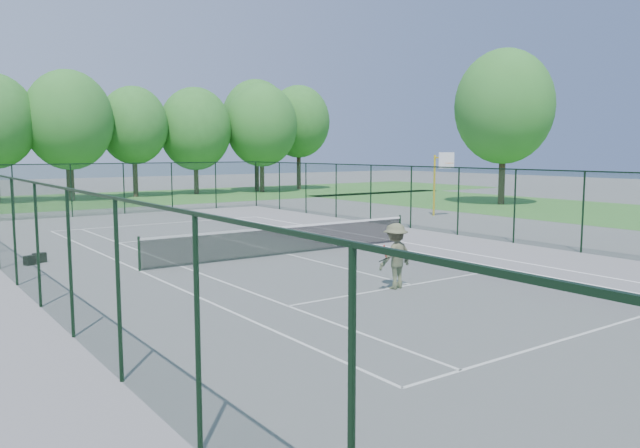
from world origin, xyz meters
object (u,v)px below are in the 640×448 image
at_px(basketball_goal, 441,171).
at_px(tennis_player, 395,256).
at_px(tennis_net, 288,239).
at_px(sports_bag_a, 40,258).

distance_m(basketball_goal, tennis_player, 19.49).
distance_m(tennis_net, tennis_player, 6.49).
distance_m(tennis_net, sports_bag_a, 8.46).
relative_size(sports_bag_a, tennis_player, 0.21).
bearing_deg(sports_bag_a, basketball_goal, -1.93).
bearing_deg(tennis_player, basketball_goal, 39.95).
bearing_deg(tennis_player, sports_bag_a, 125.36).
bearing_deg(tennis_player, tennis_net, 84.09).
distance_m(sports_bag_a, tennis_player, 12.18).
height_order(sports_bag_a, tennis_player, tennis_player).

